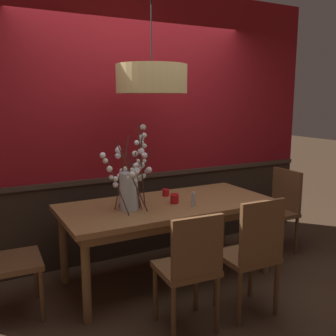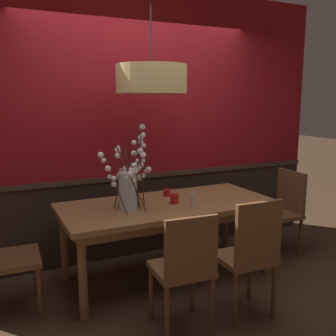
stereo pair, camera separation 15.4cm
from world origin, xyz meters
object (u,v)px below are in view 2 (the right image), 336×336
Objects in this scene: chair_near_side_left at (185,265)px; condiment_bottle at (193,200)px; dining_table at (168,211)px; chair_head_west_end at (3,250)px; candle_holder_nearer_edge at (174,199)px; pendant_lamp at (151,79)px; candle_holder_nearer_center at (167,192)px; chair_head_east_end at (282,207)px; chair_near_side_right at (250,252)px; vase_with_blossoms at (129,184)px.

chair_near_side_left is 6.77× the size of condiment_bottle.
dining_table is 1.45m from chair_head_west_end.
candle_holder_nearer_edge is 1.11m from pendant_lamp.
chair_head_west_end reaches higher than candle_holder_nearer_center.
pendant_lamp reaches higher than condiment_bottle.
condiment_bottle is at bearing 56.44° from chair_near_side_left.
candle_holder_nearer_center is (0.37, 1.08, 0.26)m from chair_near_side_left.
chair_head_east_end is 0.96× the size of chair_head_west_end.
candle_holder_nearer_center is at bearing 7.93° from chair_head_west_end.
chair_near_side_left is at bearing -98.05° from pendant_lamp.
dining_table is 0.14m from candle_holder_nearer_edge.
vase_with_blossoms is (-0.67, 0.85, 0.43)m from chair_near_side_right.
chair_head_east_end is 1.89m from vase_with_blossoms.
condiment_bottle is at bearing -84.42° from candle_holder_nearer_center.
chair_near_side_right is at bearing -141.71° from chair_head_east_end.
condiment_bottle is 0.12× the size of pendant_lamp.
dining_table is 0.30m from condiment_bottle.
chair_near_side_left is 0.81m from condiment_bottle.
chair_head_east_end is at bearing -0.17° from pendant_lamp.
chair_head_east_end is at bearing 1.94° from vase_with_blossoms.
dining_table is 0.90m from chair_near_side_left.
chair_near_side_right is (0.28, -0.89, -0.12)m from dining_table.
chair_near_side_right is at bearing -4.71° from chair_near_side_left.
chair_near_side_left is at bearing -123.56° from condiment_bottle.
vase_with_blossoms is (-0.40, -0.04, 0.31)m from dining_table.
chair_head_east_end is 6.81× the size of condiment_bottle.
condiment_bottle is (0.42, 0.63, 0.29)m from chair_near_side_left.
candle_holder_nearer_center is at bearing 98.84° from chair_near_side_right.
condiment_bottle is (0.14, -0.22, 0.15)m from dining_table.
chair_near_side_left is at bearing -81.05° from vase_with_blossoms.
chair_head_west_end is at bearing -179.48° from pendant_lamp.
vase_with_blossoms reaches higher than candle_holder_nearer_center.
condiment_bottle is at bearing -18.43° from vase_with_blossoms.
condiment_bottle reaches higher than candle_holder_nearer_center.
chair_near_side_right is at bearing -79.00° from condiment_bottle.
chair_head_east_end is (1.43, 0.03, -0.15)m from dining_table.
vase_with_blossoms reaches higher than dining_table.
dining_table is at bearing -178.93° from chair_head_east_end.
candle_holder_nearer_edge is (-1.39, -0.07, 0.28)m from chair_head_east_end.
chair_head_east_end is 12.31× the size of candle_holder_nearer_center.
chair_near_side_right is 0.91m from candle_holder_nearer_edge.
condiment_bottle is at bearing -40.29° from pendant_lamp.
dining_table is 1.82× the size of pendant_lamp.
vase_with_blossoms is 0.70× the size of pendant_lamp.
chair_head_east_end is 1.37m from candle_holder_nearer_center.
vase_with_blossoms is 0.60m from candle_holder_nearer_center.
chair_near_side_left reaches higher than candle_holder_nearer_center.
chair_head_east_end reaches higher than candle_holder_nearer_center.
condiment_bottle is at bearing -56.10° from dining_table.
candle_holder_nearer_center is (-0.17, 1.12, 0.24)m from chair_near_side_right.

